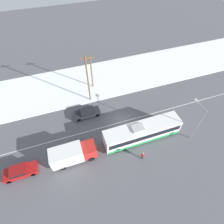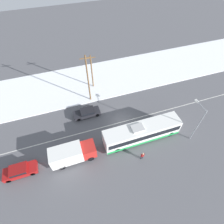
# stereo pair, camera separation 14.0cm
# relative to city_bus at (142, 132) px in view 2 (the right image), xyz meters

# --- Properties ---
(ground_plane) EXTENTS (120.00, 120.00, 0.00)m
(ground_plane) POSITION_rel_city_bus_xyz_m (-1.77, 3.87, -1.55)
(ground_plane) COLOR #56565B
(snow_lot) EXTENTS (80.00, 12.11, 0.12)m
(snow_lot) POSITION_rel_city_bus_xyz_m (-1.77, 16.12, -1.49)
(snow_lot) COLOR white
(snow_lot) RESTS_ON ground_plane
(lane_marking_center) EXTENTS (60.00, 0.12, 0.00)m
(lane_marking_center) POSITION_rel_city_bus_xyz_m (-1.77, 3.87, -1.55)
(lane_marking_center) COLOR silver
(lane_marking_center) RESTS_ON ground_plane
(city_bus) EXTENTS (12.02, 2.57, 3.17)m
(city_bus) POSITION_rel_city_bus_xyz_m (0.00, 0.00, 0.00)
(city_bus) COLOR white
(city_bus) RESTS_ON ground_plane
(box_truck) EXTENTS (6.32, 2.30, 2.82)m
(box_truck) POSITION_rel_city_bus_xyz_m (-10.77, -0.19, 0.02)
(box_truck) COLOR silver
(box_truck) RESTS_ON ground_plane
(sedan_car) EXTENTS (4.57, 1.80, 1.31)m
(sedan_car) POSITION_rel_city_bus_xyz_m (-6.97, 7.27, -0.82)
(sedan_car) COLOR black
(sedan_car) RESTS_ON ground_plane
(parked_car_near_truck) EXTENTS (4.37, 1.80, 1.40)m
(parked_car_near_truck) POSITION_rel_city_bus_xyz_m (-17.95, 0.02, -0.78)
(parked_car_near_truck) COLOR maroon
(parked_car_near_truck) RESTS_ON ground_plane
(pedestrian_at_stop) EXTENTS (0.58, 0.26, 1.60)m
(pedestrian_at_stop) POSITION_rel_city_bus_xyz_m (-1.36, -3.32, -0.57)
(pedestrian_at_stop) COLOR #23232D
(pedestrian_at_stop) RESTS_ON ground_plane
(streetlamp) EXTENTS (0.36, 2.46, 6.68)m
(streetlamp) POSITION_rel_city_bus_xyz_m (7.35, -2.11, 2.72)
(streetlamp) COLOR #9EA3A8
(streetlamp) RESTS_ON ground_plane
(utility_pole_roadside) EXTENTS (1.80, 0.24, 9.48)m
(utility_pole_roadside) POSITION_rel_city_bus_xyz_m (-5.49, 10.81, 3.38)
(utility_pole_roadside) COLOR brown
(utility_pole_roadside) RESTS_ON ground_plane
(utility_pole_snowlot) EXTENTS (1.80, 0.24, 7.13)m
(utility_pole_snowlot) POSITION_rel_city_bus_xyz_m (-4.05, 14.32, 2.20)
(utility_pole_snowlot) COLOR brown
(utility_pole_snowlot) RESTS_ON ground_plane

